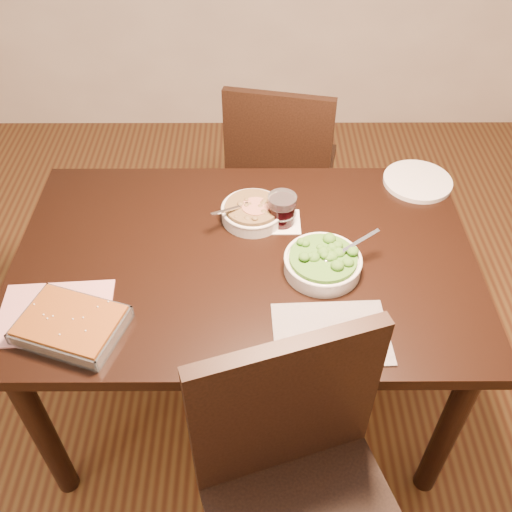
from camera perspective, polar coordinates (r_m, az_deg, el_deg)
ground at (r=2.32m, az=-0.87°, el=-13.31°), size 4.00×4.00×0.00m
table at (r=1.80m, az=-1.10°, el=-2.10°), size 1.40×0.90×0.75m
magazine_a at (r=1.67m, az=-19.44°, el=-5.36°), size 0.32×0.24×0.01m
magazine_b at (r=1.54m, az=7.51°, el=-7.71°), size 0.32×0.23×0.01m
coaster at (r=1.85m, az=2.55°, el=3.43°), size 0.12×0.12×0.00m
stew_bowl at (r=1.84m, az=-0.34°, el=4.47°), size 0.20×0.20×0.08m
broccoli_bowl at (r=1.68m, az=6.69°, el=-0.66°), size 0.25×0.23×0.09m
baking_dish at (r=1.60m, az=-18.01°, el=-6.58°), size 0.32×0.27×0.05m
wine_tumbler at (r=1.81m, az=2.60°, el=4.74°), size 0.09×0.09×0.10m
dinner_plate at (r=2.08m, az=15.85°, el=7.21°), size 0.24×0.24×0.02m
chair_near at (r=1.53m, az=4.45°, el=-22.43°), size 0.59×0.59×1.00m
chair_far at (r=2.50m, az=2.51°, el=8.93°), size 0.51×0.51×0.92m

